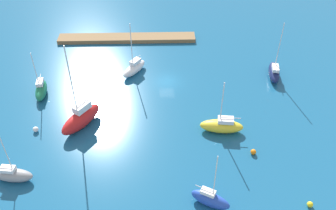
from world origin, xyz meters
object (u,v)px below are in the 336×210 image
at_px(sailboat_navy_far_south, 274,72).
at_px(mooring_buoy_yellow, 310,204).
at_px(sailboat_red_east_end, 81,118).
at_px(sailboat_white_center_basin, 134,68).
at_px(mooring_buoy_orange, 253,152).
at_px(sailboat_blue_by_breakwater, 210,199).
at_px(pier_dock, 127,38).
at_px(sailboat_gray_along_channel, 13,175).
at_px(sailboat_green_outer_mooring, 41,90).
at_px(mooring_buoy_white, 36,129).
at_px(sailboat_yellow_west_end, 222,126).

xyz_separation_m(sailboat_navy_far_south, mooring_buoy_yellow, (2.25, 26.62, -0.69)).
xyz_separation_m(sailboat_red_east_end, sailboat_white_center_basin, (-7.11, -13.68, -0.54)).
bearing_deg(sailboat_navy_far_south, mooring_buoy_orange, 167.19).
bearing_deg(sailboat_navy_far_south, sailboat_blue_by_breakwater, 160.65).
relative_size(pier_dock, mooring_buoy_orange, 35.83).
relative_size(sailboat_gray_along_channel, sailboat_green_outer_mooring, 1.18).
bearing_deg(mooring_buoy_yellow, sailboat_navy_far_south, -94.83).
height_order(mooring_buoy_white, mooring_buoy_orange, mooring_buoy_white).
distance_m(sailboat_red_east_end, mooring_buoy_orange, 24.97).
distance_m(mooring_buoy_yellow, mooring_buoy_orange, 9.92).
distance_m(sailboat_yellow_west_end, mooring_buoy_orange, 6.00).
bearing_deg(sailboat_navy_far_south, sailboat_red_east_end, 119.56).
height_order(sailboat_blue_by_breakwater, mooring_buoy_yellow, sailboat_blue_by_breakwater).
height_order(pier_dock, sailboat_green_outer_mooring, sailboat_green_outer_mooring).
bearing_deg(mooring_buoy_yellow, pier_dock, -59.18).
height_order(sailboat_navy_far_south, mooring_buoy_white, sailboat_navy_far_south).
distance_m(sailboat_gray_along_channel, mooring_buoy_yellow, 36.58).
relative_size(sailboat_green_outer_mooring, mooring_buoy_white, 10.06).
height_order(pier_dock, mooring_buoy_yellow, pier_dock).
bearing_deg(sailboat_navy_far_south, mooring_buoy_yellow, -175.80).
relative_size(sailboat_gray_along_channel, mooring_buoy_white, 11.89).
relative_size(sailboat_red_east_end, mooring_buoy_orange, 18.08).
height_order(sailboat_blue_by_breakwater, mooring_buoy_orange, sailboat_blue_by_breakwater).
xyz_separation_m(sailboat_yellow_west_end, sailboat_gray_along_channel, (27.53, 8.26, -0.06)).
distance_m(sailboat_red_east_end, sailboat_green_outer_mooring, 10.85).
distance_m(pier_dock, sailboat_navy_far_south, 29.62).
bearing_deg(sailboat_gray_along_channel, mooring_buoy_orange, 13.73).
xyz_separation_m(sailboat_blue_by_breakwater, sailboat_gray_along_channel, (24.40, -4.40, -0.09)).
distance_m(pier_dock, sailboat_blue_by_breakwater, 41.54).
distance_m(sailboat_gray_along_channel, sailboat_white_center_basin, 27.53).
bearing_deg(mooring_buoy_orange, sailboat_white_center_basin, -49.57).
bearing_deg(sailboat_red_east_end, sailboat_yellow_west_end, 121.04).
bearing_deg(sailboat_white_center_basin, sailboat_yellow_west_end, 75.76).
height_order(sailboat_yellow_west_end, sailboat_green_outer_mooring, sailboat_yellow_west_end).
distance_m(pier_dock, sailboat_white_center_basin, 11.90).
height_order(sailboat_yellow_west_end, mooring_buoy_white, sailboat_yellow_west_end).
distance_m(sailboat_red_east_end, mooring_buoy_yellow, 32.72).
height_order(pier_dock, sailboat_gray_along_channel, sailboat_gray_along_channel).
height_order(sailboat_yellow_west_end, sailboat_white_center_basin, sailboat_white_center_basin).
xyz_separation_m(sailboat_yellow_west_end, mooring_buoy_orange, (-3.71, 4.67, -0.64)).
xyz_separation_m(sailboat_red_east_end, sailboat_navy_far_south, (-31.37, -11.74, -0.50)).
bearing_deg(sailboat_blue_by_breakwater, sailboat_white_center_basin, 137.53).
xyz_separation_m(sailboat_green_outer_mooring, mooring_buoy_yellow, (-36.82, 22.50, -0.72)).
distance_m(sailboat_yellow_west_end, mooring_buoy_yellow, 15.85).
height_order(sailboat_red_east_end, sailboat_white_center_basin, sailboat_red_east_end).
bearing_deg(mooring_buoy_white, sailboat_red_east_end, -170.83).
height_order(mooring_buoy_yellow, mooring_buoy_white, mooring_buoy_white).
bearing_deg(sailboat_blue_by_breakwater, sailboat_gray_along_channel, -162.71).
distance_m(sailboat_navy_far_south, mooring_buoy_orange, 19.46).
relative_size(mooring_buoy_yellow, mooring_buoy_white, 0.88).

